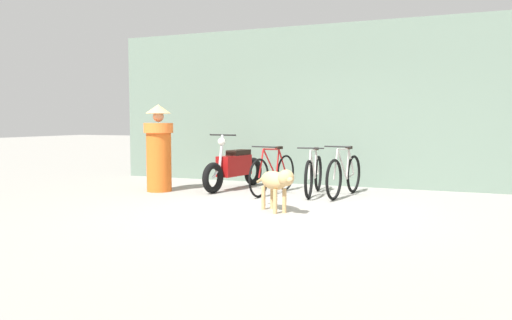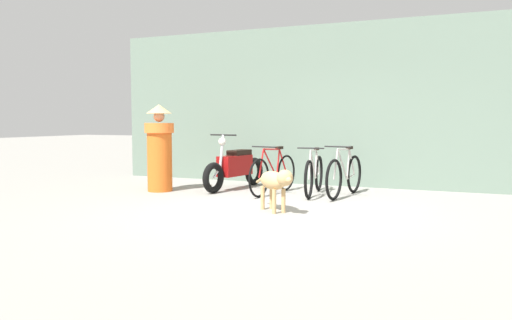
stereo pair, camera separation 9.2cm
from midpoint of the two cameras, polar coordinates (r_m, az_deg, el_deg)
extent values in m
plane|color=gray|center=(7.31, 2.64, -5.77)|extent=(60.00, 60.00, 0.00)
cube|color=slate|center=(10.20, 8.76, 6.18)|extent=(9.55, 0.20, 3.22)
torus|color=black|center=(8.47, 0.67, -2.07)|extent=(0.13, 0.67, 0.67)
torus|color=black|center=(9.34, 3.76, -1.46)|extent=(0.13, 0.67, 0.67)
cylinder|color=red|center=(8.78, 1.94, -0.41)|extent=(0.10, 0.49, 0.55)
cylinder|color=red|center=(9.03, 2.82, -0.38)|extent=(0.05, 0.13, 0.51)
cylinder|color=red|center=(8.81, 2.10, 1.23)|extent=(0.11, 0.57, 0.06)
cylinder|color=red|center=(9.18, 3.22, -1.72)|extent=(0.08, 0.38, 0.08)
cylinder|color=red|center=(9.20, 3.38, -0.14)|extent=(0.07, 0.30, 0.46)
cylinder|color=red|center=(8.51, 0.92, -0.40)|extent=(0.05, 0.18, 0.49)
cube|color=black|center=(9.06, 2.98, 1.40)|extent=(0.10, 0.19, 0.05)
cylinder|color=black|center=(8.55, 1.17, 1.52)|extent=(0.46, 0.09, 0.02)
torus|color=black|center=(8.37, 6.36, -2.22)|extent=(0.12, 0.66, 0.65)
torus|color=black|center=(9.37, 7.47, -1.51)|extent=(0.12, 0.66, 0.65)
cylinder|color=beige|center=(8.73, 6.84, -0.54)|extent=(0.08, 0.51, 0.54)
cylinder|color=beige|center=(9.03, 7.15, -0.48)|extent=(0.04, 0.13, 0.50)
cylinder|color=beige|center=(8.77, 6.91, 1.09)|extent=(0.09, 0.59, 0.06)
cylinder|color=beige|center=(9.19, 7.28, -1.78)|extent=(0.07, 0.39, 0.08)
cylinder|color=beige|center=(9.21, 7.35, -0.23)|extent=(0.06, 0.31, 0.46)
cylinder|color=beige|center=(8.42, 6.47, -0.55)|extent=(0.05, 0.18, 0.48)
cube|color=black|center=(9.06, 7.22, 1.28)|extent=(0.09, 0.19, 0.05)
cylinder|color=black|center=(8.47, 6.58, 1.36)|extent=(0.46, 0.07, 0.02)
torus|color=black|center=(8.27, 9.22, -2.23)|extent=(0.14, 0.68, 0.68)
torus|color=black|center=(9.20, 11.44, -1.58)|extent=(0.14, 0.68, 0.68)
cylinder|color=beige|center=(8.61, 10.16, -0.50)|extent=(0.09, 0.49, 0.56)
cylinder|color=beige|center=(8.88, 10.79, -0.47)|extent=(0.04, 0.13, 0.52)
cylinder|color=beige|center=(8.64, 10.29, 1.22)|extent=(0.10, 0.57, 0.06)
cylinder|color=beige|center=(9.03, 11.05, -1.86)|extent=(0.08, 0.38, 0.08)
cylinder|color=beige|center=(9.05, 11.18, -0.22)|extent=(0.07, 0.30, 0.47)
cylinder|color=beige|center=(8.32, 9.42, -0.48)|extent=(0.05, 0.18, 0.50)
cube|color=black|center=(8.90, 10.92, 1.39)|extent=(0.09, 0.19, 0.05)
cylinder|color=black|center=(8.37, 9.63, 1.52)|extent=(0.46, 0.08, 0.02)
torus|color=black|center=(8.99, -4.60, -2.04)|extent=(0.21, 0.57, 0.56)
torus|color=black|center=(10.08, 0.04, -1.31)|extent=(0.21, 0.57, 0.56)
cube|color=maroon|center=(9.51, -2.15, -0.63)|extent=(0.42, 0.85, 0.38)
cube|color=black|center=(9.61, -1.65, 0.87)|extent=(0.33, 0.55, 0.10)
cylinder|color=silver|center=(9.15, -3.66, 1.02)|extent=(0.08, 0.16, 0.60)
cylinder|color=silver|center=(9.06, -4.21, -1.44)|extent=(0.08, 0.23, 0.20)
cylinder|color=black|center=(9.18, -3.48, 2.88)|extent=(0.58, 0.13, 0.03)
sphere|color=silver|center=(9.15, -3.60, 2.12)|extent=(0.16, 0.16, 0.14)
ellipsoid|color=tan|center=(7.18, 2.31, -2.35)|extent=(0.63, 0.60, 0.27)
cylinder|color=tan|center=(7.09, 3.53, -4.67)|extent=(0.08, 0.08, 0.35)
cylinder|color=tan|center=(7.02, 2.46, -4.76)|extent=(0.08, 0.08, 0.35)
cylinder|color=tan|center=(7.42, 2.15, -4.26)|extent=(0.08, 0.08, 0.35)
cylinder|color=tan|center=(7.35, 1.12, -4.34)|extent=(0.08, 0.08, 0.35)
sphere|color=tan|center=(6.85, 3.70, -2.06)|extent=(0.32, 0.32, 0.23)
ellipsoid|color=tan|center=(6.77, 4.09, -2.29)|extent=(0.15, 0.15, 0.09)
cylinder|color=tan|center=(7.55, 0.89, -2.22)|extent=(0.22, 0.21, 0.15)
cylinder|color=orange|center=(9.38, -10.68, 0.32)|extent=(0.64, 0.64, 1.26)
cylinder|color=orange|center=(9.35, -10.72, 3.62)|extent=(0.76, 0.76, 0.18)
sphere|color=tan|center=(9.35, -10.74, 4.91)|extent=(0.28, 0.28, 0.20)
cone|color=tan|center=(9.35, -10.76, 5.75)|extent=(0.67, 0.67, 0.16)
camera|label=1|loc=(0.05, -89.68, 0.02)|focal=35.00mm
camera|label=2|loc=(0.05, 90.32, -0.02)|focal=35.00mm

